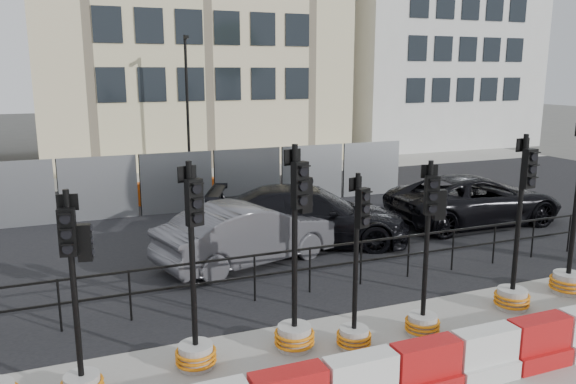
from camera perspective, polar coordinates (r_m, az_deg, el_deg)
name	(u,v)px	position (r m, az deg, el deg)	size (l,w,h in m)	color
ground	(336,316)	(10.87, 4.86, -12.47)	(120.00, 120.00, 0.00)	#51514C
road	(231,224)	(17.04, -5.82, -3.27)	(40.00, 14.00, 0.03)	black
sidewalk_far	(174,175)	(25.60, -11.49, 1.74)	(40.00, 4.00, 0.02)	gray
building_white	(422,15)	(37.72, 13.50, 17.10)	(12.00, 9.06, 16.00)	silver
kerb_railing	(310,262)	(11.62, 2.24, -7.13)	(18.00, 0.04, 1.00)	black
heras_fencing	(194,186)	(19.32, -9.52, 0.60)	(14.33, 1.72, 2.00)	gray
lamp_post_far	(187,103)	(24.34, -10.19, 8.88)	(0.12, 0.56, 6.00)	black
barrier_row	(425,370)	(8.58, 13.76, -17.18)	(13.60, 0.50, 0.80)	red
traffic_signal_b	(80,352)	(8.56, -20.38, -15.01)	(0.59, 0.59, 3.02)	#B7B8B3
traffic_signal_c	(195,328)	(8.96, -9.40, -13.46)	(0.64, 0.64, 3.26)	#B7B8B3
traffic_signal_d	(296,303)	(9.34, 0.77, -11.21)	(0.68, 0.68, 3.43)	#B7B8B3
traffic_signal_e	(355,314)	(9.51, 6.82, -12.20)	(0.58, 0.58, 2.97)	#B7B8B3
traffic_signal_f	(425,295)	(10.12, 13.72, -10.18)	(0.61, 0.61, 3.09)	#B7B8B3
traffic_signal_g	(514,275)	(11.71, 22.02, -7.81)	(0.67, 0.67, 3.41)	#B7B8B3
traffic_signal_h	(571,259)	(12.98, 26.79, -6.10)	(0.71, 0.71, 3.63)	#B7B8B3
car_b	(249,233)	(13.44, -4.01, -4.22)	(4.75, 2.73, 1.48)	#4C4C51
car_c	(309,215)	(14.98, 2.16, -2.39)	(5.71, 4.07, 1.54)	black
car_d	(475,200)	(17.82, 18.46, -0.75)	(5.40, 2.62, 1.48)	black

